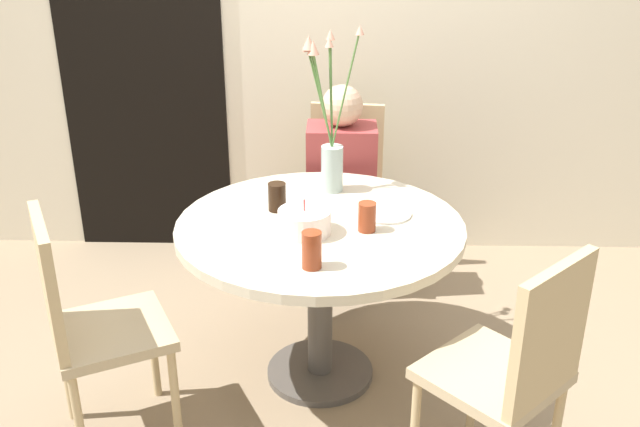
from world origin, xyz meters
The scene contains 14 objects.
ground_plane centered at (0.00, 0.00, 0.00)m, with size 16.00×16.00×0.00m, color #89755B.
wall_back centered at (0.00, 1.31, 1.30)m, with size 8.00×0.05×2.60m.
doorway_panel centered at (-1.00, 1.28, 1.02)m, with size 0.90×0.01×2.05m.
dining_table centered at (0.00, 0.00, 0.60)m, with size 1.14×1.14×0.73m.
chair_near_front centered at (0.11, 0.91, 0.54)m, with size 0.44×0.44×0.94m.
chair_right_flank centered at (-0.82, -0.42, 0.54)m, with size 0.54×0.54×0.94m.
chair_left_flank centered at (0.64, -0.66, 0.54)m, with size 0.57×0.57×0.94m.
birthday_cake centered at (-0.06, -0.09, 0.77)m, with size 0.20×0.20×0.14m.
flower_vase centered at (0.03, 0.36, 0.96)m, with size 0.25×0.16×0.71m.
side_plate centered at (0.26, 0.09, 0.73)m, with size 0.21×0.21×0.01m.
drink_glass_0 centered at (-0.18, 0.12, 0.79)m, with size 0.07×0.07×0.12m.
drink_glass_1 centered at (0.18, -0.07, 0.78)m, with size 0.07×0.07×0.11m.
drink_glass_2 centered at (-0.02, -0.37, 0.79)m, with size 0.07×0.07×0.13m.
person_guest centered at (0.09, 0.75, 0.52)m, with size 0.34×0.24×1.10m.
Camera 1 is at (0.06, -2.56, 1.90)m, focal length 40.00 mm.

